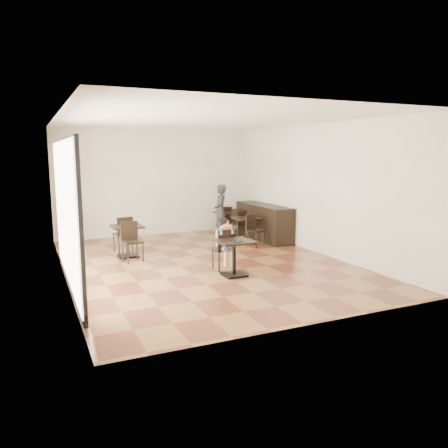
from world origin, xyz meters
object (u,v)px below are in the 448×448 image
child_chair (223,249)px  chair_mid_a (238,225)px  cafe_table_mid (246,230)px  chair_left_b (132,242)px  chair_mid_b (256,231)px  chair_back_a (226,219)px  cafe_table_left (127,241)px  child (223,244)px  child_table (234,258)px  adult_patron (221,211)px  chair_back_b (238,223)px  cafe_table_back (226,223)px  chair_left_a (123,234)px

child_chair → chair_mid_a: (1.75, 2.87, -0.02)m
cafe_table_mid → chair_left_b: chair_left_b is taller
chair_mid_b → chair_back_a: 2.39m
cafe_table_left → child: bearing=-51.4°
cafe_table_left → chair_back_a: bearing=30.7°
child_chair → chair_mid_a: child_chair is taller
child_table → chair_mid_a: chair_mid_a is taller
child_table → adult_patron: adult_patron is taller
cafe_table_left → chair_mid_b: size_ratio=0.89×
cafe_table_left → chair_back_b: chair_back_b is taller
cafe_table_back → chair_left_a: chair_left_a is taller
cafe_table_back → chair_mid_b: (-0.06, -2.01, 0.09)m
cafe_table_back → chair_left_b: (-3.44, -2.30, 0.12)m
chair_back_b → child_chair: bearing=-101.6°
adult_patron → chair_back_a: adult_patron is taller
child → chair_back_b: size_ratio=1.36×
chair_left_b → chair_back_a: size_ratio=1.12×
child_table → cafe_table_mid: bearing=58.6°
child_chair → adult_patron: size_ratio=0.57×
child → cafe_table_mid: 2.92m
adult_patron → cafe_table_left: size_ratio=2.05×
child_chair → chair_mid_a: 3.37m
chair_back_b → chair_mid_a: bearing=-99.2°
child_table → chair_left_a: (-1.62, 3.13, 0.09)m
child_table → chair_back_a: chair_back_a is taller
child → chair_back_b: 3.78m
chair_left_b → chair_back_b: bearing=16.6°
chair_mid_b → child_table: bearing=-148.8°
cafe_table_mid → chair_back_a: (0.20, 1.83, 0.06)m
chair_mid_b → chair_back_b: (0.20, 1.46, -0.02)m
chair_back_a → chair_left_b: bearing=56.3°
cafe_table_left → chair_left_b: chair_left_b is taller
child_chair → chair_back_a: 4.59m
chair_mid_b → chair_left_a: 3.47m
child_table → chair_left_b: (-1.62, 2.03, 0.09)m
child → chair_left_a: (-1.62, 2.58, -0.10)m
child_chair → chair_left_b: 2.20m
chair_left_a → chair_left_b: (0.00, -1.10, 0.00)m
cafe_table_back → chair_back_b: chair_back_b is taller
child → chair_mid_b: child is taller
child_chair → cafe_table_left: size_ratio=1.16×
cafe_table_mid → child_chair: bearing=-127.0°
chair_left_a → child_table: bearing=108.0°
adult_patron → chair_mid_a: bearing=43.8°
chair_left_b → chair_back_a: 4.46m
child_table → chair_left_b: size_ratio=0.80×
cafe_table_back → chair_left_b: size_ratio=0.75×
child_table → adult_patron: (1.48, 4.03, 0.41)m
cafe_table_mid → chair_left_b: (-3.38, -0.84, 0.10)m
chair_mid_b → cafe_table_mid: bearing=68.2°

